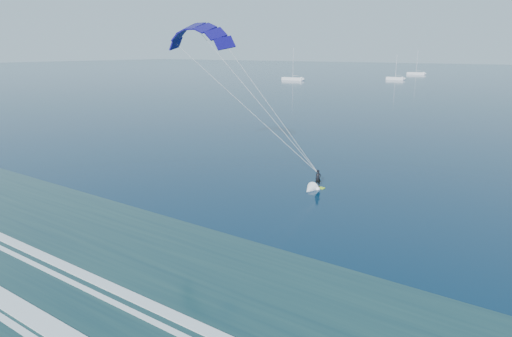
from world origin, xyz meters
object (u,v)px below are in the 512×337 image
Objects in this scene: sailboat_1 at (395,78)px; kitesurfer_rig at (255,99)px; sailboat_2 at (416,73)px; sailboat_0 at (293,79)px.

kitesurfer_rig is at bearing -75.60° from sailboat_1.
sailboat_1 is at bearing 104.40° from kitesurfer_rig.
kitesurfer_rig reaches higher than sailboat_1.
kitesurfer_rig is 216.09m from sailboat_2.
sailboat_1 is (34.49, 27.81, -0.02)m from sailboat_0.
sailboat_2 is (-5.46, 48.14, 0.01)m from sailboat_1.
sailboat_1 is (-41.74, 162.60, -7.56)m from kitesurfer_rig.
sailboat_2 is (29.02, 75.95, -0.01)m from sailboat_0.
sailboat_0 reaches higher than sailboat_2.
kitesurfer_rig is at bearing -60.51° from sailboat_0.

